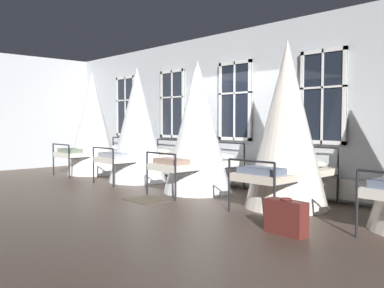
{
  "coord_description": "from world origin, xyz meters",
  "views": [
    {
      "loc": [
        6.17,
        -5.73,
        1.44
      ],
      "look_at": [
        -0.22,
        0.16,
        0.97
      ],
      "focal_mm": 39.54,
      "sensor_mm": 36.0,
      "label": 1
    }
  ],
  "objects_px": {
    "cot_second": "(137,126)",
    "cot_third": "(198,128)",
    "cot_first": "(93,125)",
    "cot_fourth": "(287,127)",
    "suitcase_dark": "(286,217)"
  },
  "relations": [
    {
      "from": "cot_second",
      "to": "cot_third",
      "type": "distance_m",
      "value": 2.12
    },
    {
      "from": "cot_first",
      "to": "cot_third",
      "type": "xyz_separation_m",
      "value": [
        4.17,
        0.02,
        -0.06
      ]
    },
    {
      "from": "cot_second",
      "to": "cot_third",
      "type": "height_order",
      "value": "cot_second"
    },
    {
      "from": "cot_first",
      "to": "cot_fourth",
      "type": "distance_m",
      "value": 6.29
    },
    {
      "from": "cot_second",
      "to": "suitcase_dark",
      "type": "xyz_separation_m",
      "value": [
        5.24,
        -1.42,
        -1.11
      ]
    },
    {
      "from": "cot_first",
      "to": "suitcase_dark",
      "type": "relative_size",
      "value": 4.89
    },
    {
      "from": "cot_third",
      "to": "suitcase_dark",
      "type": "distance_m",
      "value": 3.58
    },
    {
      "from": "cot_third",
      "to": "cot_fourth",
      "type": "xyz_separation_m",
      "value": [
        2.11,
        0.04,
        0.06
      ]
    },
    {
      "from": "cot_fourth",
      "to": "suitcase_dark",
      "type": "xyz_separation_m",
      "value": [
        1.0,
        -1.44,
        -1.13
      ]
    },
    {
      "from": "cot_second",
      "to": "cot_fourth",
      "type": "height_order",
      "value": "cot_fourth"
    },
    {
      "from": "cot_first",
      "to": "cot_second",
      "type": "relative_size",
      "value": 1.02
    },
    {
      "from": "cot_second",
      "to": "cot_fourth",
      "type": "distance_m",
      "value": 4.24
    },
    {
      "from": "cot_third",
      "to": "suitcase_dark",
      "type": "bearing_deg",
      "value": -113.59
    },
    {
      "from": "cot_first",
      "to": "cot_second",
      "type": "height_order",
      "value": "cot_first"
    },
    {
      "from": "cot_first",
      "to": "cot_second",
      "type": "distance_m",
      "value": 2.05
    }
  ]
}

